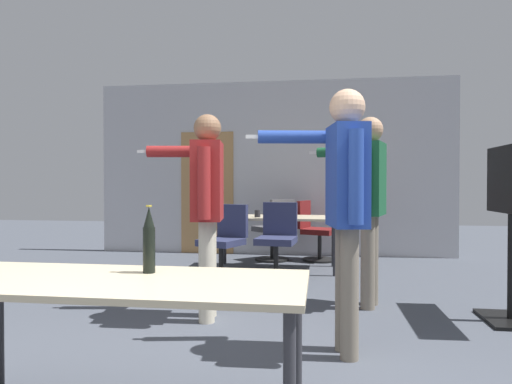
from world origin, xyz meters
TOP-DOWN VIEW (x-y plane):
  - back_wall at (-0.03, 6.06)m, footprint 5.91×0.12m
  - conference_table_near at (-0.15, 0.52)m, footprint 1.79×0.71m
  - conference_table_far at (0.19, 4.70)m, footprint 1.69×0.80m
  - tv_screen at (2.41, 2.62)m, footprint 0.44×1.06m
  - person_right_polo at (-0.18, 2.34)m, footprint 0.86×0.65m
  - person_near_casual at (0.96, 1.66)m, footprint 0.87×0.58m
  - person_center_tall at (1.25, 2.95)m, footprint 0.76×0.78m
  - office_chair_far_right at (0.27, 4.13)m, footprint 0.52×0.57m
  - office_chair_far_left at (0.12, 5.38)m, footprint 0.68×0.69m
  - office_chair_side_rolled at (0.72, 5.53)m, footprint 0.64×0.60m
  - office_chair_mid_tucked at (-0.39, 4.09)m, footprint 0.61×0.65m
  - beer_bottle at (-0.06, 0.69)m, footprint 0.06×0.06m
  - drink_cup at (-0.04, 4.56)m, footprint 0.08×0.08m

SIDE VIEW (x-z plane):
  - office_chair_mid_tucked at x=-0.39m, z-range -0.03..0.88m
  - office_chair_side_rolled at x=0.72m, z-range -0.03..0.88m
  - office_chair_far_right at x=0.27m, z-range -0.03..0.91m
  - office_chair_far_left at x=0.12m, z-range -0.03..0.92m
  - conference_table_near at x=-0.15m, z-range 0.29..1.02m
  - conference_table_far at x=0.19m, z-range 0.29..1.02m
  - drink_cup at x=-0.04m, z-range 0.73..0.82m
  - beer_bottle at x=-0.06m, z-range 0.72..1.06m
  - tv_screen at x=2.41m, z-range 0.17..1.68m
  - person_right_polo at x=-0.18m, z-range 0.19..1.96m
  - person_center_tall at x=1.25m, z-range 0.20..2.00m
  - person_near_casual at x=0.96m, z-range 0.21..2.03m
  - back_wall at x=-0.03m, z-range -0.01..2.86m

